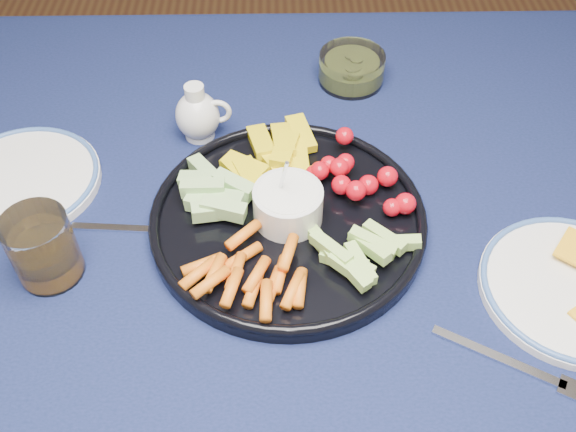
{
  "coord_description": "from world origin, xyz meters",
  "views": [
    {
      "loc": [
        0.09,
        -0.61,
        1.43
      ],
      "look_at": [
        0.1,
        -0.02,
        0.77
      ],
      "focal_mm": 40.0,
      "sensor_mm": 36.0,
      "label": 1
    }
  ],
  "objects_px": {
    "crudite_platter": "(286,215)",
    "side_plate_extra": "(22,180)",
    "dining_table": "(223,252)",
    "juice_tumbler": "(44,251)",
    "cheese_plate": "(573,286)",
    "pickle_bowl": "(351,69)",
    "creamer_pitcher": "(198,115)"
  },
  "relations": [
    {
      "from": "crudite_platter",
      "to": "creamer_pitcher",
      "type": "distance_m",
      "value": 0.24
    },
    {
      "from": "juice_tumbler",
      "to": "side_plate_extra",
      "type": "xyz_separation_m",
      "value": [
        -0.08,
        0.16,
        -0.03
      ]
    },
    {
      "from": "pickle_bowl",
      "to": "dining_table",
      "type": "bearing_deg",
      "value": -124.69
    },
    {
      "from": "cheese_plate",
      "to": "crudite_platter",
      "type": "bearing_deg",
      "value": 161.78
    },
    {
      "from": "cheese_plate",
      "to": "side_plate_extra",
      "type": "xyz_separation_m",
      "value": [
        -0.75,
        0.21,
        -0.0
      ]
    },
    {
      "from": "cheese_plate",
      "to": "dining_table",
      "type": "bearing_deg",
      "value": 162.71
    },
    {
      "from": "juice_tumbler",
      "to": "side_plate_extra",
      "type": "relative_size",
      "value": 0.44
    },
    {
      "from": "dining_table",
      "to": "crudite_platter",
      "type": "bearing_deg",
      "value": -13.69
    },
    {
      "from": "dining_table",
      "to": "side_plate_extra",
      "type": "distance_m",
      "value": 0.31
    },
    {
      "from": "cheese_plate",
      "to": "juice_tumbler",
      "type": "xyz_separation_m",
      "value": [
        -0.67,
        0.05,
        0.03
      ]
    },
    {
      "from": "pickle_bowl",
      "to": "cheese_plate",
      "type": "bearing_deg",
      "value": -61.67
    },
    {
      "from": "crudite_platter",
      "to": "juice_tumbler",
      "type": "bearing_deg",
      "value": -166.53
    },
    {
      "from": "crudite_platter",
      "to": "side_plate_extra",
      "type": "height_order",
      "value": "crudite_platter"
    },
    {
      "from": "creamer_pitcher",
      "to": "juice_tumbler",
      "type": "distance_m",
      "value": 0.32
    },
    {
      "from": "cheese_plate",
      "to": "pickle_bowl",
      "type": "bearing_deg",
      "value": 118.33
    },
    {
      "from": "dining_table",
      "to": "cheese_plate",
      "type": "xyz_separation_m",
      "value": [
        0.46,
        -0.14,
        0.1
      ]
    },
    {
      "from": "crudite_platter",
      "to": "creamer_pitcher",
      "type": "xyz_separation_m",
      "value": [
        -0.13,
        0.19,
        0.02
      ]
    },
    {
      "from": "dining_table",
      "to": "crudite_platter",
      "type": "xyz_separation_m",
      "value": [
        0.1,
        -0.02,
        0.11
      ]
    },
    {
      "from": "juice_tumbler",
      "to": "crudite_platter",
      "type": "bearing_deg",
      "value": 13.47
    },
    {
      "from": "pickle_bowl",
      "to": "side_plate_extra",
      "type": "xyz_separation_m",
      "value": [
        -0.51,
        -0.25,
        -0.01
      ]
    },
    {
      "from": "creamer_pitcher",
      "to": "pickle_bowl",
      "type": "distance_m",
      "value": 0.29
    },
    {
      "from": "dining_table",
      "to": "pickle_bowl",
      "type": "bearing_deg",
      "value": 55.31
    },
    {
      "from": "creamer_pitcher",
      "to": "pickle_bowl",
      "type": "xyz_separation_m",
      "value": [
        0.25,
        0.14,
        -0.02
      ]
    },
    {
      "from": "dining_table",
      "to": "pickle_bowl",
      "type": "height_order",
      "value": "pickle_bowl"
    },
    {
      "from": "dining_table",
      "to": "juice_tumbler",
      "type": "xyz_separation_m",
      "value": [
        -0.21,
        -0.1,
        0.13
      ]
    },
    {
      "from": "dining_table",
      "to": "juice_tumbler",
      "type": "relative_size",
      "value": 16.78
    },
    {
      "from": "dining_table",
      "to": "pickle_bowl",
      "type": "relative_size",
      "value": 14.75
    },
    {
      "from": "crudite_platter",
      "to": "cheese_plate",
      "type": "bearing_deg",
      "value": -18.22
    },
    {
      "from": "crudite_platter",
      "to": "side_plate_extra",
      "type": "xyz_separation_m",
      "value": [
        -0.39,
        0.09,
        -0.01
      ]
    },
    {
      "from": "cheese_plate",
      "to": "juice_tumbler",
      "type": "height_order",
      "value": "juice_tumbler"
    },
    {
      "from": "creamer_pitcher",
      "to": "side_plate_extra",
      "type": "height_order",
      "value": "creamer_pitcher"
    },
    {
      "from": "creamer_pitcher",
      "to": "side_plate_extra",
      "type": "distance_m",
      "value": 0.28
    }
  ]
}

